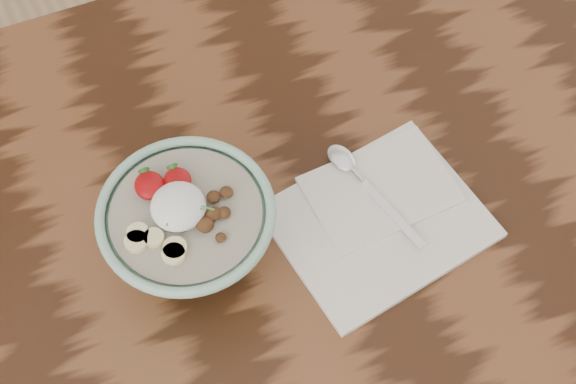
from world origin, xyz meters
TOP-DOWN VIEW (x-y plane):
  - table at (0.00, 0.00)cm, footprint 160.00×90.00cm
  - breakfast_bowl at (-19.81, -0.13)cm, footprint 20.25×20.25cm
  - napkin at (3.42, -3.97)cm, footprint 27.85×23.99cm
  - spoon at (2.70, 2.37)cm, footprint 6.65×17.98cm

SIDE VIEW (x-z plane):
  - table at x=0.00cm, z-range 28.20..103.20cm
  - napkin at x=3.42cm, z-range 74.88..76.40cm
  - spoon at x=2.70cm, z-range 76.45..77.39cm
  - breakfast_bowl at x=-19.81cm, z-range 74.97..88.79cm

